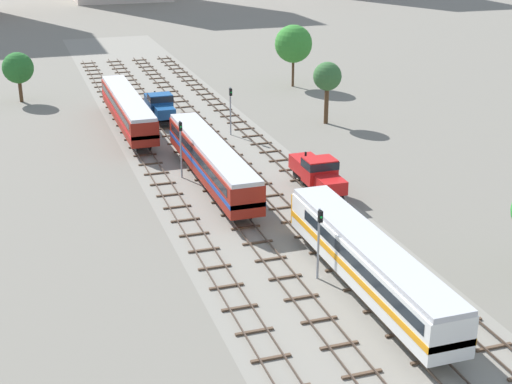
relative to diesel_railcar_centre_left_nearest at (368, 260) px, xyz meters
name	(u,v)px	position (x,y,z in m)	size (l,w,h in m)	color
ground_plane	(236,186)	(-2.11, 22.51, -2.60)	(480.00, 480.00, 0.00)	slate
ballast_bed	(236,186)	(-2.11, 22.51, -2.59)	(16.65, 176.00, 0.01)	gray
track_far_left	(166,188)	(-8.43, 23.51, -2.46)	(2.40, 126.00, 0.29)	#47382D
track_left	(211,183)	(-4.22, 23.51, -2.46)	(2.40, 126.00, 0.29)	#47382D
track_centre_left	(255,178)	(0.00, 23.51, -2.46)	(2.40, 126.00, 0.29)	#47382D
track_centre	(296,174)	(4.22, 23.51, -2.46)	(2.40, 126.00, 0.29)	#47382D
diesel_railcar_centre_left_nearest	(368,260)	(0.00, 0.00, 0.00)	(2.96, 20.50, 3.80)	white
shunter_loco_centre_near	(318,172)	(4.22, 18.41, -0.59)	(2.74, 8.46, 3.10)	red
passenger_coach_left_mid	(211,159)	(-4.22, 23.26, 0.02)	(2.96, 22.00, 3.80)	maroon
passenger_coach_far_left_midfar	(128,108)	(-8.43, 44.09, 0.02)	(2.96, 22.00, 3.80)	maroon
shunter_loco_left_far	(160,105)	(-4.22, 46.67, -0.59)	(2.74, 8.46, 3.10)	#194C8C
signal_post_nearest	(231,105)	(2.11, 38.35, 0.86)	(0.28, 0.47, 5.45)	gray
signal_post_near	(181,142)	(-6.32, 26.23, 0.92)	(0.28, 0.47, 5.55)	gray
signal_post_mid	(319,235)	(-2.11, 3.24, 0.71)	(0.28, 0.47, 5.19)	gray
lineside_tree_0	(18,68)	(-19.68, 61.71, 1.88)	(4.02, 4.02, 6.51)	#4C331E
lineside_tree_1	(293,44)	(17.45, 58.90, 3.46)	(5.27, 5.27, 8.70)	#4C331E
lineside_tree_3	(327,77)	(14.16, 39.46, 2.94)	(3.33, 3.33, 7.31)	#4C331E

